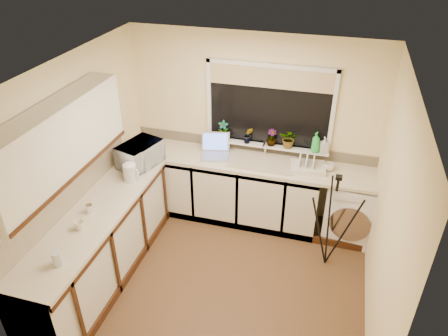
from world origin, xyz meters
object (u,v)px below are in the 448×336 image
at_px(laptop, 215,149).
at_px(steel_jar, 89,209).
at_px(tripod, 332,222).
at_px(dish_rack, 308,168).
at_px(glass_jug, 57,258).
at_px(washing_machine, 351,208).
at_px(plant_b, 248,135).
at_px(cup_back, 329,167).
at_px(kettle, 130,173).
at_px(plant_d, 289,139).
at_px(cup_left, 80,225).
at_px(soap_bottle_clear, 324,145).
at_px(plant_a, 223,130).
at_px(microwave, 140,154).
at_px(soap_bottle_green, 316,142).
at_px(plant_c, 272,138).

bearing_deg(laptop, steel_jar, -133.37).
xyz_separation_m(tripod, steel_jar, (-2.48, -0.90, 0.33)).
xyz_separation_m(dish_rack, tripod, (0.36, -0.60, -0.31)).
xyz_separation_m(dish_rack, glass_jug, (-1.98, -2.25, 0.04)).
distance_m(washing_machine, plant_b, 1.59).
bearing_deg(cup_back, steel_jar, -146.71).
height_order(kettle, plant_b, plant_b).
height_order(laptop, plant_d, plant_d).
xyz_separation_m(washing_machine, cup_left, (-2.65, -1.78, 0.53)).
xyz_separation_m(tripod, soap_bottle_clear, (-0.21, 0.81, 0.54)).
xyz_separation_m(kettle, plant_a, (0.84, 1.05, 0.17)).
bearing_deg(washing_machine, plant_b, 176.62).
xyz_separation_m(laptop, plant_b, (0.40, 0.14, 0.19)).
distance_m(tripod, cup_back, 0.74).
bearing_deg(laptop, washing_machine, -14.66).
height_order(glass_jug, plant_a, plant_a).
bearing_deg(glass_jug, washing_machine, 41.45).
relative_size(laptop, plant_d, 1.71).
xyz_separation_m(laptop, tripod, (1.57, -0.66, -0.35)).
height_order(steel_jar, plant_a, plant_a).
height_order(washing_machine, soap_bottle_clear, soap_bottle_clear).
bearing_deg(microwave, cup_left, -165.43).
bearing_deg(tripod, washing_machine, 88.76).
height_order(tripod, soap_bottle_clear, soap_bottle_clear).
xyz_separation_m(soap_bottle_green, cup_left, (-2.12, -1.97, -0.24)).
height_order(microwave, cup_left, microwave).
bearing_deg(dish_rack, laptop, 167.58).
bearing_deg(plant_b, microwave, -151.71).
relative_size(plant_b, cup_left, 2.25).
relative_size(washing_machine, microwave, 1.55).
xyz_separation_m(microwave, plant_b, (1.22, 0.65, 0.11)).
bearing_deg(plant_c, laptop, -166.66).
bearing_deg(plant_a, glass_jug, -108.54).
xyz_separation_m(plant_a, plant_b, (0.34, -0.03, -0.01)).
bearing_deg(laptop, soap_bottle_clear, -6.57).
bearing_deg(kettle, glass_jug, -89.81).
bearing_deg(microwave, washing_machine, -63.57).
bearing_deg(soap_bottle_green, dish_rack, -103.29).
relative_size(plant_d, cup_back, 2.05).
relative_size(steel_jar, soap_bottle_green, 0.37).
bearing_deg(dish_rack, soap_bottle_clear, 46.04).
distance_m(tripod, plant_c, 1.31).
xyz_separation_m(plant_c, cup_left, (-1.56, -2.00, -0.21)).
xyz_separation_m(plant_b, plant_c, (0.30, 0.02, -0.00)).
distance_m(glass_jug, plant_c, 2.90).
xyz_separation_m(glass_jug, cup_back, (2.23, 2.31, -0.02)).
height_order(laptop, dish_rack, laptop).
bearing_deg(steel_jar, washing_machine, 29.21).
bearing_deg(plant_b, kettle, -139.21).
xyz_separation_m(steel_jar, plant_d, (1.84, 1.73, 0.23)).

